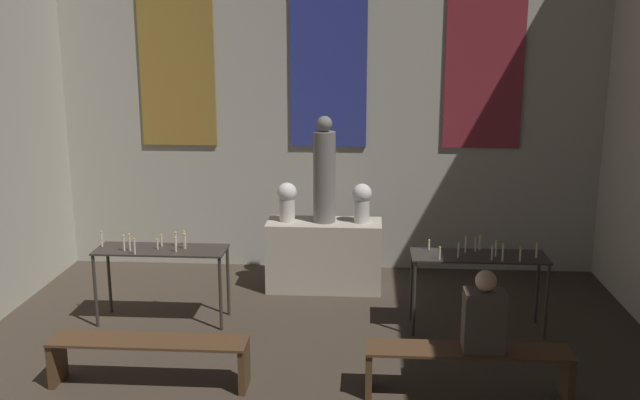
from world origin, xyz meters
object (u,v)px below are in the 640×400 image
object	(u,v)px
statue	(324,173)
flower_vase_left	(287,200)
candle_rack_right	(479,264)
pew_back_left	(149,352)
flower_vase_right	(362,201)
candle_rack_left	(161,257)
altar	(324,255)
person_seated	(484,316)
pew_back_right	(468,362)

from	to	relation	value
statue	flower_vase_left	world-z (taller)	statue
statue	candle_rack_right	bearing A→B (deg)	-34.04
pew_back_left	flower_vase_left	bearing A→B (deg)	69.93
flower_vase_right	candle_rack_left	xyz separation A→B (m)	(-2.22, -1.18, -0.41)
altar	person_seated	bearing A→B (deg)	-59.68
flower_vase_right	altar	bearing A→B (deg)	180.00
person_seated	altar	bearing A→B (deg)	120.32
flower_vase_right	pew_back_right	world-z (taller)	flower_vase_right
flower_vase_right	person_seated	distance (m)	2.93
flower_vase_left	pew_back_left	bearing A→B (deg)	-110.07
flower_vase_left	flower_vase_right	bearing A→B (deg)	0.00
flower_vase_left	pew_back_right	bearing A→B (deg)	-54.49
pew_back_left	pew_back_right	world-z (taller)	same
statue	pew_back_left	world-z (taller)	statue
statue	flower_vase_right	bearing A→B (deg)	0.00
altar	candle_rack_right	bearing A→B (deg)	-34.04
pew_back_right	candle_rack_left	bearing A→B (deg)	154.76
altar	flower_vase_right	bearing A→B (deg)	0.00
pew_back_left	flower_vase_right	bearing A→B (deg)	54.49
flower_vase_right	candle_rack_left	distance (m)	2.55
flower_vase_right	candle_rack_right	world-z (taller)	flower_vase_right
statue	pew_back_left	distance (m)	3.27
altar	person_seated	distance (m)	3.13
statue	pew_back_right	size ratio (longest dim) A/B	0.73
flower_vase_right	pew_back_left	distance (m)	3.41
altar	pew_back_left	xyz separation A→B (m)	(-1.45, -2.69, -0.12)
pew_back_left	person_seated	world-z (taller)	person_seated
candle_rack_left	pew_back_right	world-z (taller)	candle_rack_left
pew_back_right	pew_back_left	bearing A→B (deg)	180.00
altar	person_seated	world-z (taller)	person_seated
candle_rack_left	pew_back_right	distance (m)	3.56
flower_vase_left	candle_rack_right	size ratio (longest dim) A/B	0.34
candle_rack_left	flower_vase_left	bearing A→B (deg)	42.63
altar	flower_vase_left	bearing A→B (deg)	180.00
altar	flower_vase_left	xyz separation A→B (m)	(-0.47, 0.00, 0.72)
pew_back_right	flower_vase_left	bearing A→B (deg)	125.51
flower_vase_right	statue	bearing A→B (deg)	-180.00
altar	pew_back_right	size ratio (longest dim) A/B	0.79
statue	person_seated	bearing A→B (deg)	-59.68
statue	candle_rack_left	world-z (taller)	statue
altar	candle_rack_right	xyz separation A→B (m)	(1.75, -1.18, 0.31)
candle_rack_right	pew_back_right	bearing A→B (deg)	-101.18
flower_vase_left	candle_rack_right	distance (m)	2.54
altar	candle_rack_right	world-z (taller)	candle_rack_right
pew_back_right	person_seated	world-z (taller)	person_seated
candle_rack_right	statue	bearing A→B (deg)	145.96
pew_back_left	candle_rack_right	bearing A→B (deg)	25.23
person_seated	flower_vase_right	bearing A→B (deg)	112.33
flower_vase_right	pew_back_left	xyz separation A→B (m)	(-1.92, -2.69, -0.83)
statue	pew_back_right	xyz separation A→B (m)	(1.45, -2.69, -1.18)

